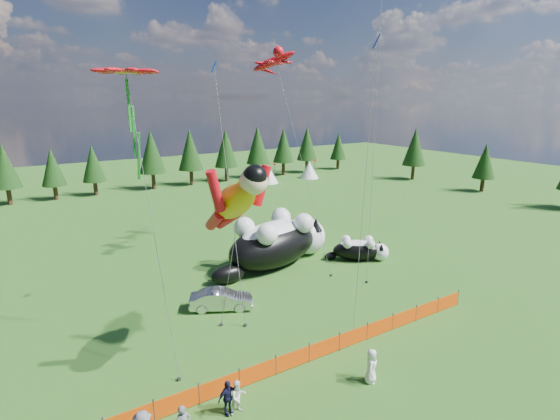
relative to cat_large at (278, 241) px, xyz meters
name	(u,v)px	position (x,y,z in m)	size (l,w,h in m)	color
ground	(293,331)	(-4.87, -9.44, -2.01)	(160.00, 160.00, 0.00)	#133D0B
safety_fence	(324,348)	(-4.87, -12.44, -1.51)	(22.06, 0.06, 1.10)	#262626
tree_line	(116,165)	(-4.87, 35.56, 1.99)	(90.00, 4.00, 8.00)	black
festival_tents	(203,181)	(6.13, 30.56, -0.61)	(50.00, 3.20, 2.80)	white
cat_large	(278,241)	(0.00, 0.00, 0.00)	(11.59, 6.06, 4.24)	black
cat_small	(360,249)	(6.35, -2.78, -1.08)	(4.75, 3.88, 1.96)	black
car	(221,299)	(-7.22, -4.68, -1.35)	(1.40, 4.02, 1.33)	silver
spectator_b	(238,397)	(-10.62, -13.82, -1.24)	(0.75, 0.44, 1.55)	white
spectator_c	(227,398)	(-11.05, -13.67, -1.21)	(0.94, 0.48, 1.61)	#151437
spectator_e	(371,366)	(-4.29, -15.31, -1.15)	(0.84, 0.55, 1.72)	white
superhero_kite	(234,201)	(-8.59, -9.72, 6.32)	(5.06, 5.88, 10.90)	#E99F0C
gecko_kite	(274,61)	(1.75, 3.47, 14.06)	(5.50, 10.86, 17.93)	red
flower_kite	(126,75)	(-12.56, -7.11, 12.21)	(3.80, 5.21, 14.66)	red
diamond_kite_a	(216,81)	(-6.58, -3.59, 12.18)	(0.77, 4.67, 15.84)	#0B2BAE
diamond_kite_c	(375,55)	(-0.39, -10.41, 13.39)	(2.73, 2.22, 16.89)	#0B2BAE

